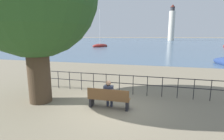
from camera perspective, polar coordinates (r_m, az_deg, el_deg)
The scene contains 7 objects.
ground_plane at distance 7.83m, azimuth -0.97°, elevation -12.19°, with size 1000.00×1000.00×0.00m, color #7A705B.
harbor_water at distance 168.72m, azimuth 14.50°, elevation 9.61°, with size 600.00×300.00×0.01m.
park_bench at distance 7.61m, azimuth -1.11°, elevation -9.37°, with size 1.82×0.45×0.90m.
seated_person_left at distance 7.61m, azimuth -1.10°, elevation -7.41°, with size 0.39×0.35×1.24m.
promenade_railing at distance 9.49m, azimuth 2.42°, elevation -3.58°, with size 10.53×0.04×1.05m.
sailboat_0 at distance 52.14m, azimuth -3.89°, elevation 7.92°, with size 4.54×6.51×11.02m.
harbor_lighthouse at distance 133.32m, azimuth 18.90°, elevation 14.02°, with size 4.14×4.14×24.62m.
Camera 1 is at (1.98, -6.92, 3.08)m, focal length 28.00 mm.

